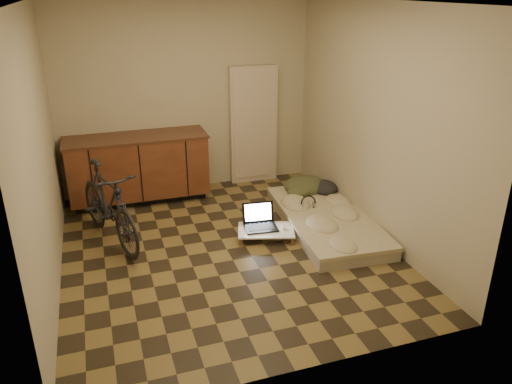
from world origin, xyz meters
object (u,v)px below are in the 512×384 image
object	(u,v)px
bicycle	(108,201)
laptop	(260,222)
futon	(326,220)
lap_desk	(266,230)

from	to	relation	value
bicycle	laptop	distance (m)	1.74
bicycle	futon	distance (m)	2.57
bicycle	futon	xyz separation A→B (m)	(2.50, -0.43, -0.42)
lap_desk	laptop	size ratio (longest dim) A/B	1.82
futon	lap_desk	bearing A→B (deg)	-173.26
futon	laptop	xyz separation A→B (m)	(-0.83, 0.06, 0.07)
futon	laptop	size ratio (longest dim) A/B	5.03
futon	lap_desk	size ratio (longest dim) A/B	2.76
futon	bicycle	bearing A→B (deg)	174.25
laptop	lap_desk	bearing A→B (deg)	-59.44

